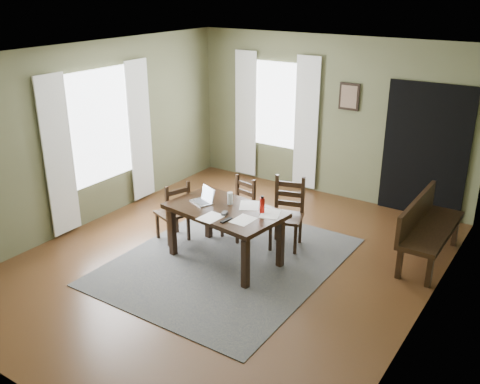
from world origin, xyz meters
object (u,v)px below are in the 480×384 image
Objects in this scene: dining_table at (225,215)px; chair_end at (174,212)px; chair_back_left at (239,209)px; bench at (426,224)px; water_bottle at (262,205)px; chair_back_right at (287,214)px; laptop at (204,198)px.

chair_end is (-0.93, 0.07, -0.22)m from dining_table.
bench is at bearing 28.33° from chair_back_left.
water_bottle is (1.40, 0.08, 0.42)m from chair_end.
water_bottle is at bearing 112.80° from chair_end.
dining_table is at bearing 105.04° from chair_end.
water_bottle is (-1.72, -1.33, 0.35)m from bench.
chair_end is 1.46m from water_bottle.
chair_back_left is (0.69, 0.64, -0.02)m from chair_end.
chair_back_right reaches higher than chair_back_left.
dining_table is at bearing -135.79° from chair_back_right.
water_bottle is at bearing 127.78° from bench.
laptop is (0.58, -0.04, 0.36)m from chair_end.
chair_back_left reaches higher than dining_table.
chair_back_right is (0.47, 0.83, -0.18)m from dining_table.
dining_table is 4.50× the size of laptop.
chair_back_right is 1.19m from laptop.
dining_table is 1.62× the size of chair_back_right.
chair_end is 1.59m from chair_back_right.
laptop is at bearing 119.83° from bench.
chair_back_left is 0.89× the size of chair_back_right.
bench reaches higher than dining_table.
chair_end is at bearing -176.63° from water_bottle.
chair_back_right is 2.77× the size of laptop.
laptop is at bearing -152.23° from chair_back_right.
chair_back_left is (-0.25, 0.72, -0.23)m from dining_table.
water_bottle reaches higher than dining_table.
chair_back_left is 0.57× the size of bench.
chair_end reaches higher than dining_table.
chair_end is 0.59× the size of bench.
bench is 2.94m from laptop.
chair_back_right is 0.64× the size of bench.
chair_back_right is 1.84m from bench.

